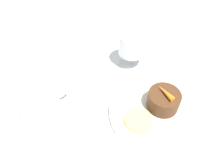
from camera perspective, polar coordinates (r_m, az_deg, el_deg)
The scene contains 10 objects.
ground_plane at distance 0.58m, azimuth 7.49°, elevation -4.78°, with size 3.00×3.00×0.00m, color white.
dinner_plate at distance 0.56m, azimuth 12.47°, elevation -6.95°, with size 0.25×0.25×0.01m.
saucer at distance 0.58m, azimuth -17.92°, elevation -6.45°, with size 0.16×0.16×0.01m.
coffee_cup at distance 0.55m, azimuth -18.62°, elevation -4.17°, with size 0.12×0.10×0.07m.
spoon at distance 0.57m, azimuth -13.62°, elevation -4.71°, with size 0.03×0.11×0.00m.
wine_glass at distance 0.63m, azimuth 5.28°, elevation 9.89°, with size 0.08×0.08×0.11m.
fork at distance 0.68m, azimuth 24.00°, elevation 0.63°, with size 0.02×0.20×0.01m.
dessert_cake at distance 0.55m, azimuth 13.30°, elevation -4.15°, with size 0.08×0.08×0.04m.
carrot_garnish at distance 0.52m, azimuth 13.85°, elevation -2.17°, with size 0.02×0.05×0.01m.
pineapple_slice at distance 0.52m, azimuth 6.94°, elevation -9.39°, with size 0.07×0.07×0.01m.
Camera 1 is at (-0.24, -0.26, 0.46)m, focal length 35.00 mm.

